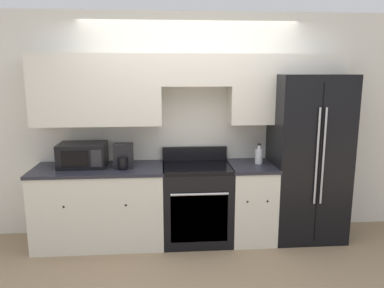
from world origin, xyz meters
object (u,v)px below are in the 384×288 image
Objects in this scene: oven_range at (197,202)px; bottle at (259,156)px; refrigerator at (307,157)px; microwave at (83,155)px.

oven_range is 0.90m from bottle.
refrigerator is 8.16× the size of bottle.
refrigerator is (1.28, 0.04, 0.50)m from oven_range.
refrigerator reaches higher than bottle.
refrigerator is 0.56m from bottle.
oven_range is 0.55× the size of refrigerator.
bottle is at bearing 179.45° from refrigerator.
refrigerator is 2.55m from microwave.
microwave reaches higher than bottle.
oven_range is 1.39m from microwave.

